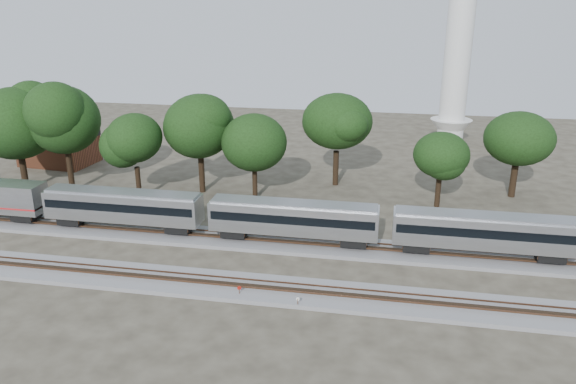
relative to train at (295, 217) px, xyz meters
The scene contains 16 objects.
ground 7.93m from the train, 124.08° to the right, with size 160.00×160.00×0.00m, color #383328.
track_far 5.06m from the train, behind, with size 160.00×5.00×0.73m.
track_near 11.21m from the train, 112.09° to the right, with size 160.00×5.00×0.73m.
train is the anchor object (origin of this frame).
switch_stand_red 12.09m from the train, 104.01° to the right, with size 0.33×0.18×1.11m.
switch_stand_white 12.82m from the train, 78.81° to the right, with size 0.33×0.13×1.07m.
switch_lever 12.49m from the train, 80.10° to the right, with size 0.50×0.30×0.30m, color #512D19.
brick_building 47.63m from the train, 150.41° to the left, with size 11.20×8.42×5.06m.
tree_0 40.93m from the train, 164.00° to the left, with size 9.30×9.30×13.11m.
tree_1 35.07m from the train, 160.12° to the left, with size 9.91×9.91×13.97m.
tree_2 24.83m from the train, 155.13° to the left, with size 8.31×8.31×11.72m.
tree_3 21.90m from the train, 135.74° to the left, with size 9.12×9.12×12.86m.
tree_4 16.04m from the train, 119.29° to the left, with size 7.58×7.58×10.69m.
tree_5 21.86m from the train, 84.33° to the left, with size 9.11×9.11×12.85m.
tree_6 21.63m from the train, 43.66° to the left, with size 6.82×6.82×9.61m.
tree_7 32.81m from the train, 38.85° to the left, with size 7.92×7.92×11.17m.
Camera 1 is at (13.28, -47.08, 24.89)m, focal length 35.00 mm.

